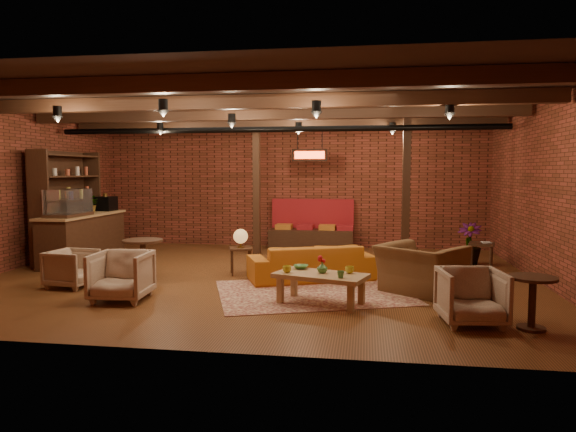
# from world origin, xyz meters

# --- Properties ---
(floor) EXTENTS (10.00, 10.00, 0.00)m
(floor) POSITION_xyz_m (0.00, 0.00, 0.00)
(floor) COLOR #432710
(floor) RESTS_ON ground
(ceiling) EXTENTS (10.00, 8.00, 0.02)m
(ceiling) POSITION_xyz_m (0.00, 0.00, 3.20)
(ceiling) COLOR black
(ceiling) RESTS_ON wall_back
(wall_back) EXTENTS (10.00, 0.02, 3.20)m
(wall_back) POSITION_xyz_m (0.00, 4.00, 1.60)
(wall_back) COLOR #602B1B
(wall_back) RESTS_ON ground
(wall_front) EXTENTS (10.00, 0.02, 3.20)m
(wall_front) POSITION_xyz_m (0.00, -4.00, 1.60)
(wall_front) COLOR #602B1B
(wall_front) RESTS_ON ground
(wall_left) EXTENTS (0.02, 8.00, 3.20)m
(wall_left) POSITION_xyz_m (-5.00, 0.00, 1.60)
(wall_left) COLOR #602B1B
(wall_left) RESTS_ON ground
(wall_right) EXTENTS (0.02, 8.00, 3.20)m
(wall_right) POSITION_xyz_m (5.00, 0.00, 1.60)
(wall_right) COLOR #602B1B
(wall_right) RESTS_ON ground
(ceiling_beams) EXTENTS (9.80, 6.40, 0.22)m
(ceiling_beams) POSITION_xyz_m (0.00, 0.00, 3.08)
(ceiling_beams) COLOR black
(ceiling_beams) RESTS_ON ceiling
(ceiling_pipe) EXTENTS (9.60, 0.12, 0.12)m
(ceiling_pipe) POSITION_xyz_m (0.00, 1.60, 2.85)
(ceiling_pipe) COLOR black
(ceiling_pipe) RESTS_ON ceiling
(post_left) EXTENTS (0.16, 0.16, 3.20)m
(post_left) POSITION_xyz_m (-0.60, 2.60, 1.60)
(post_left) COLOR black
(post_left) RESTS_ON ground
(post_right) EXTENTS (0.16, 0.16, 3.20)m
(post_right) POSITION_xyz_m (2.80, 2.00, 1.60)
(post_right) COLOR black
(post_right) RESTS_ON ground
(service_counter) EXTENTS (0.80, 2.50, 1.60)m
(service_counter) POSITION_xyz_m (-4.10, 1.00, 0.80)
(service_counter) COLOR black
(service_counter) RESTS_ON ground
(plant_counter) EXTENTS (0.35, 0.39, 0.30)m
(plant_counter) POSITION_xyz_m (-4.00, 1.20, 1.22)
(plant_counter) COLOR #337F33
(plant_counter) RESTS_ON service_counter
(shelving_hutch) EXTENTS (0.52, 2.00, 2.40)m
(shelving_hutch) POSITION_xyz_m (-4.50, 1.10, 1.20)
(shelving_hutch) COLOR black
(shelving_hutch) RESTS_ON ground
(banquette) EXTENTS (2.10, 0.70, 1.00)m
(banquette) POSITION_xyz_m (0.60, 3.55, 0.50)
(banquette) COLOR maroon
(banquette) RESTS_ON ground
(service_sign) EXTENTS (0.86, 0.06, 0.30)m
(service_sign) POSITION_xyz_m (0.60, 3.10, 2.35)
(service_sign) COLOR #FA4219
(service_sign) RESTS_ON ceiling
(ceiling_spotlights) EXTENTS (6.40, 4.40, 0.28)m
(ceiling_spotlights) POSITION_xyz_m (0.00, 0.00, 2.86)
(ceiling_spotlights) COLOR black
(ceiling_spotlights) RESTS_ON ceiling
(rug) EXTENTS (3.57, 3.15, 0.01)m
(rug) POSITION_xyz_m (1.11, -1.10, 0.01)
(rug) COLOR maroon
(rug) RESTS_ON floor
(sofa) EXTENTS (2.38, 1.66, 0.65)m
(sofa) POSITION_xyz_m (0.99, -0.14, 0.32)
(sofa) COLOR #A75817
(sofa) RESTS_ON floor
(coffee_table) EXTENTS (1.47, 1.04, 0.71)m
(coffee_table) POSITION_xyz_m (1.29, -1.78, 0.40)
(coffee_table) COLOR #9C7249
(coffee_table) RESTS_ON floor
(side_table_lamp) EXTENTS (0.52, 0.52, 0.87)m
(side_table_lamp) POSITION_xyz_m (-0.39, 0.17, 0.66)
(side_table_lamp) COLOR black
(side_table_lamp) RESTS_ON floor
(round_table_left) EXTENTS (0.72, 0.72, 0.75)m
(round_table_left) POSITION_xyz_m (-1.99, -0.66, 0.50)
(round_table_left) COLOR black
(round_table_left) RESTS_ON floor
(armchair_a) EXTENTS (0.71, 0.75, 0.71)m
(armchair_a) POSITION_xyz_m (-2.97, -1.31, 0.35)
(armchair_a) COLOR beige
(armchair_a) RESTS_ON floor
(armchair_b) EXTENTS (0.85, 0.81, 0.83)m
(armchair_b) POSITION_xyz_m (-1.71, -2.03, 0.41)
(armchair_b) COLOR beige
(armchair_b) RESTS_ON floor
(armchair_right) EXTENTS (1.43, 1.35, 1.05)m
(armchair_right) POSITION_xyz_m (2.84, -0.87, 0.52)
(armchair_right) COLOR brown
(armchair_right) RESTS_ON floor
(side_table_book) EXTENTS (0.59, 0.59, 0.55)m
(side_table_book) POSITION_xyz_m (4.26, 1.42, 0.49)
(side_table_book) COLOR black
(side_table_book) RESTS_ON floor
(round_table_right) EXTENTS (0.57, 0.57, 0.67)m
(round_table_right) POSITION_xyz_m (4.00, -2.63, 0.45)
(round_table_right) COLOR black
(round_table_right) RESTS_ON floor
(armchair_far) EXTENTS (0.85, 0.81, 0.79)m
(armchair_far) POSITION_xyz_m (3.30, -2.51, 0.40)
(armchair_far) COLOR beige
(armchair_far) RESTS_ON floor
(plant_tall) EXTENTS (1.86, 1.86, 2.63)m
(plant_tall) POSITION_xyz_m (4.12, 1.95, 1.31)
(plant_tall) COLOR #4C7F4C
(plant_tall) RESTS_ON floor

